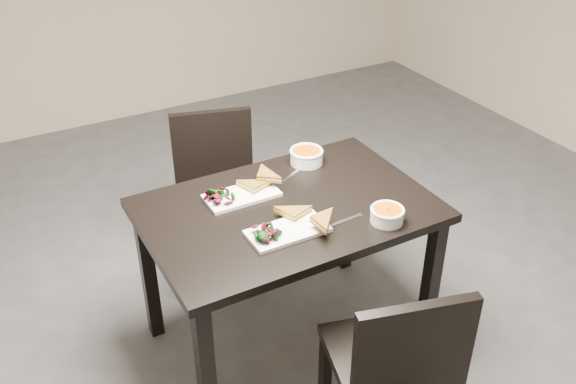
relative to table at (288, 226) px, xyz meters
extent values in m
plane|color=#47474C|center=(0.25, 0.32, -0.65)|extent=(5.00, 5.00, 0.00)
cube|color=black|center=(0.00, 0.00, 0.08)|extent=(1.20, 0.80, 0.04)
cube|color=black|center=(-0.54, -0.34, -0.30)|extent=(0.06, 0.06, 0.71)
cube|color=black|center=(0.54, -0.34, -0.30)|extent=(0.06, 0.06, 0.71)
cube|color=black|center=(-0.54, 0.34, -0.30)|extent=(0.06, 0.06, 0.71)
cube|color=black|center=(0.54, 0.34, -0.30)|extent=(0.06, 0.06, 0.71)
cube|color=black|center=(0.06, -0.65, -0.22)|extent=(0.51, 0.51, 0.04)
cube|color=black|center=(-0.06, -0.43, -0.45)|extent=(0.05, 0.05, 0.41)
cube|color=black|center=(0.28, -0.52, -0.45)|extent=(0.05, 0.05, 0.41)
cube|color=black|center=(0.01, -0.84, 0.00)|extent=(0.42, 0.15, 0.40)
cube|color=black|center=(-0.05, 0.65, -0.22)|extent=(0.52, 0.52, 0.04)
cube|color=black|center=(-0.27, 0.52, -0.45)|extent=(0.05, 0.05, 0.41)
cube|color=black|center=(0.08, 0.43, -0.45)|extent=(0.05, 0.05, 0.41)
cube|color=black|center=(-0.17, 0.87, -0.45)|extent=(0.05, 0.05, 0.41)
cube|color=black|center=(0.17, 0.77, -0.45)|extent=(0.05, 0.05, 0.41)
cube|color=black|center=(0.00, 0.83, 0.00)|extent=(0.42, 0.15, 0.40)
cube|color=white|center=(-0.09, -0.17, 0.11)|extent=(0.32, 0.16, 0.02)
cylinder|color=white|center=(0.29, -0.29, 0.12)|extent=(0.13, 0.13, 0.05)
cylinder|color=#C64F09|center=(0.29, -0.29, 0.15)|extent=(0.12, 0.12, 0.02)
torus|color=white|center=(0.29, -0.29, 0.15)|extent=(0.14, 0.14, 0.01)
cube|color=silver|center=(0.14, -0.21, 0.10)|extent=(0.18, 0.03, 0.00)
cube|color=white|center=(-0.14, 0.16, 0.11)|extent=(0.32, 0.16, 0.02)
cylinder|color=white|center=(0.26, 0.29, 0.13)|extent=(0.15, 0.15, 0.06)
cylinder|color=#C64F09|center=(0.26, 0.29, 0.15)|extent=(0.13, 0.13, 0.02)
torus|color=white|center=(0.26, 0.29, 0.16)|extent=(0.16, 0.16, 0.02)
cube|color=silver|center=(0.15, 0.22, 0.10)|extent=(0.17, 0.10, 0.00)
camera|label=1|loc=(-1.08, -1.95, 1.55)|focal=39.66mm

